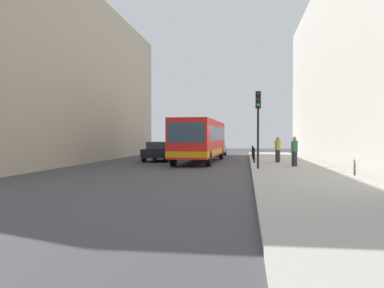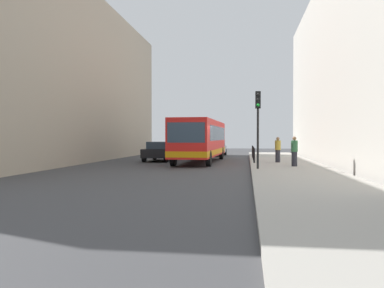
{
  "view_description": "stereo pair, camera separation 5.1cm",
  "coord_description": "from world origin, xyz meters",
  "px_view_note": "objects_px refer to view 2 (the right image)",
  "views": [
    {
      "loc": [
        2.93,
        -23.67,
        1.81
      ],
      "look_at": [
        -0.71,
        2.17,
        1.36
      ],
      "focal_mm": 36.09,
      "sensor_mm": 36.0,
      "label": 1
    },
    {
      "loc": [
        2.98,
        -23.66,
        1.81
      ],
      "look_at": [
        -0.71,
        2.17,
        1.36
      ],
      "focal_mm": 36.09,
      "sensor_mm": 36.0,
      "label": 2
    }
  ],
  "objects_px": {
    "bus": "(201,139)",
    "bollard_mid": "(254,154)",
    "car_beside_bus": "(160,151)",
    "pedestrian_mid_sidewalk": "(278,150)",
    "traffic_light": "(258,115)",
    "car_behind_bus": "(216,148)",
    "bollard_far": "(253,152)",
    "pedestrian_near_signal": "(294,151)",
    "bollard_near": "(254,156)",
    "bollard_farthest": "(252,151)"
  },
  "relations": [
    {
      "from": "bus",
      "to": "pedestrian_mid_sidewalk",
      "type": "distance_m",
      "value": 5.69
    },
    {
      "from": "bollard_mid",
      "to": "car_beside_bus",
      "type": "bearing_deg",
      "value": 174.76
    },
    {
      "from": "pedestrian_near_signal",
      "to": "bus",
      "type": "bearing_deg",
      "value": -175.84
    },
    {
      "from": "pedestrian_near_signal",
      "to": "pedestrian_mid_sidewalk",
      "type": "height_order",
      "value": "pedestrian_near_signal"
    },
    {
      "from": "car_behind_bus",
      "to": "bollard_far",
      "type": "bearing_deg",
      "value": 120.44
    },
    {
      "from": "bus",
      "to": "bollard_far",
      "type": "distance_m",
      "value": 5.09
    },
    {
      "from": "bus",
      "to": "car_beside_bus",
      "type": "relative_size",
      "value": 2.5
    },
    {
      "from": "bollard_mid",
      "to": "traffic_light",
      "type": "bearing_deg",
      "value": -89.24
    },
    {
      "from": "bollard_farthest",
      "to": "pedestrian_mid_sidewalk",
      "type": "bearing_deg",
      "value": -78.47
    },
    {
      "from": "bus",
      "to": "car_beside_bus",
      "type": "distance_m",
      "value": 3.54
    },
    {
      "from": "traffic_light",
      "to": "bollard_farthest",
      "type": "height_order",
      "value": "traffic_light"
    },
    {
      "from": "car_behind_bus",
      "to": "bollard_mid",
      "type": "height_order",
      "value": "car_behind_bus"
    },
    {
      "from": "car_beside_bus",
      "to": "bollard_far",
      "type": "height_order",
      "value": "car_beside_bus"
    },
    {
      "from": "car_beside_bus",
      "to": "pedestrian_mid_sidewalk",
      "type": "distance_m",
      "value": 9.06
    },
    {
      "from": "car_beside_bus",
      "to": "bollard_far",
      "type": "distance_m",
      "value": 7.41
    },
    {
      "from": "bollard_mid",
      "to": "pedestrian_near_signal",
      "type": "relative_size",
      "value": 0.55
    },
    {
      "from": "bollard_mid",
      "to": "bollard_farthest",
      "type": "height_order",
      "value": "same"
    },
    {
      "from": "bollard_far",
      "to": "bollard_farthest",
      "type": "bearing_deg",
      "value": 90.0
    },
    {
      "from": "traffic_light",
      "to": "bollard_farthest",
      "type": "relative_size",
      "value": 4.32
    },
    {
      "from": "bus",
      "to": "car_beside_bus",
      "type": "bearing_deg",
      "value": -15.19
    },
    {
      "from": "bollard_near",
      "to": "pedestrian_near_signal",
      "type": "xyz_separation_m",
      "value": [
        2.23,
        -2.71,
        0.38
      ]
    },
    {
      "from": "traffic_light",
      "to": "car_beside_bus",
      "type": "bearing_deg",
      "value": 131.11
    },
    {
      "from": "car_beside_bus",
      "to": "bollard_near",
      "type": "distance_m",
      "value": 7.88
    },
    {
      "from": "bus",
      "to": "pedestrian_near_signal",
      "type": "distance_m",
      "value": 7.99
    },
    {
      "from": "bollard_far",
      "to": "bollard_farthest",
      "type": "relative_size",
      "value": 1.0
    },
    {
      "from": "car_behind_bus",
      "to": "traffic_light",
      "type": "bearing_deg",
      "value": 103.93
    },
    {
      "from": "bollard_farthest",
      "to": "bus",
      "type": "bearing_deg",
      "value": -122.59
    },
    {
      "from": "bollard_far",
      "to": "pedestrian_mid_sidewalk",
      "type": "bearing_deg",
      "value": -72.15
    },
    {
      "from": "car_beside_bus",
      "to": "bollard_near",
      "type": "xyz_separation_m",
      "value": [
        7.08,
        -3.46,
        -0.16
      ]
    },
    {
      "from": "bollard_far",
      "to": "bollard_farthest",
      "type": "distance_m",
      "value": 2.81
    },
    {
      "from": "bollard_far",
      "to": "car_beside_bus",
      "type": "bearing_deg",
      "value": -163.03
    },
    {
      "from": "bollard_near",
      "to": "bollard_farthest",
      "type": "relative_size",
      "value": 1.0
    },
    {
      "from": "car_beside_bus",
      "to": "bollard_near",
      "type": "height_order",
      "value": "car_beside_bus"
    },
    {
      "from": "bollard_farthest",
      "to": "bollard_far",
      "type": "bearing_deg",
      "value": -90.0
    },
    {
      "from": "bus",
      "to": "bollard_mid",
      "type": "xyz_separation_m",
      "value": [
        3.82,
        0.36,
        -1.1
      ]
    },
    {
      "from": "traffic_light",
      "to": "pedestrian_near_signal",
      "type": "height_order",
      "value": "traffic_light"
    },
    {
      "from": "traffic_light",
      "to": "bollard_far",
      "type": "height_order",
      "value": "traffic_light"
    },
    {
      "from": "car_beside_bus",
      "to": "pedestrian_mid_sidewalk",
      "type": "bearing_deg",
      "value": 163.9
    },
    {
      "from": "traffic_light",
      "to": "bollard_near",
      "type": "bearing_deg",
      "value": 91.2
    },
    {
      "from": "traffic_light",
      "to": "pedestrian_mid_sidewalk",
      "type": "relative_size",
      "value": 2.43
    },
    {
      "from": "bus",
      "to": "car_behind_bus",
      "type": "xyz_separation_m",
      "value": [
        0.32,
        9.6,
        -0.94
      ]
    },
    {
      "from": "bus",
      "to": "bollard_far",
      "type": "xyz_separation_m",
      "value": [
        3.82,
        3.17,
        -1.1
      ]
    },
    {
      "from": "pedestrian_mid_sidewalk",
      "to": "traffic_light",
      "type": "bearing_deg",
      "value": -163.99
    },
    {
      "from": "bollard_farthest",
      "to": "pedestrian_mid_sidewalk",
      "type": "distance_m",
      "value": 7.84
    },
    {
      "from": "bollard_mid",
      "to": "bollard_far",
      "type": "xyz_separation_m",
      "value": [
        0.0,
        2.81,
        0.0
      ]
    },
    {
      "from": "bollard_near",
      "to": "bollard_mid",
      "type": "height_order",
      "value": "same"
    },
    {
      "from": "pedestrian_near_signal",
      "to": "car_behind_bus",
      "type": "bearing_deg",
      "value": 155.84
    },
    {
      "from": "bollard_mid",
      "to": "pedestrian_mid_sidewalk",
      "type": "xyz_separation_m",
      "value": [
        1.56,
        -2.05,
        0.37
      ]
    },
    {
      "from": "bus",
      "to": "bollard_farthest",
      "type": "distance_m",
      "value": 7.18
    },
    {
      "from": "car_behind_bus",
      "to": "pedestrian_mid_sidewalk",
      "type": "bearing_deg",
      "value": 116.02
    }
  ]
}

